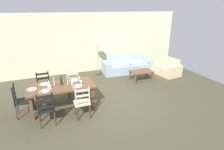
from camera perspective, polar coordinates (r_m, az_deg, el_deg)
The scene contains 31 objects.
ground_plane at distance 6.12m, azimuth -1.02°, elevation -8.24°, with size 9.60×9.60×0.02m, color #494532.
wall_far at distance 8.69m, azimuth -8.90°, elevation 9.69°, with size 9.60×0.16×2.70m, color beige.
dining_table at distance 5.66m, azimuth -15.44°, elevation -3.89°, with size 1.90×0.96×0.75m.
dining_chair_near_left at distance 5.05m, azimuth -19.71°, elevation -9.85°, with size 0.42×0.40×0.96m.
dining_chair_near_right at distance 5.13m, azimuth -9.22°, elevation -8.36°, with size 0.43×0.41×0.96m.
dining_chair_far_left at distance 6.40m, azimuth -20.28°, elevation -3.43°, with size 0.43×0.41×0.96m.
dining_chair_far_right at distance 6.50m, azimuth -11.90°, elevation -2.17°, with size 0.44×0.42×0.96m.
dining_chair_head_west at distance 5.75m, azimuth -26.57°, elevation -7.10°, with size 0.40×0.42×0.96m.
dinner_plate_near_left at distance 5.38m, azimuth -19.96°, elevation -4.62°, with size 0.24×0.24×0.02m, color white.
fork_near_left at distance 5.39m, azimuth -21.54°, elevation -4.88°, with size 0.02×0.17×0.01m, color silver.
dinner_plate_near_right at distance 5.45m, azimuth -10.52°, elevation -3.34°, with size 0.24×0.24×0.02m, color white.
fork_near_right at distance 5.43m, azimuth -12.07°, elevation -3.62°, with size 0.02×0.17×0.01m, color silver.
dinner_plate_far_left at distance 5.84m, azimuth -20.20°, elevation -2.67°, with size 0.24×0.24×0.02m, color white.
fork_far_left at distance 5.85m, azimuth -21.65°, elevation -2.91°, with size 0.02×0.17×0.01m, color silver.
dinner_plate_far_right at distance 5.91m, azimuth -11.51°, elevation -1.52°, with size 0.24×0.24×0.02m, color white.
fork_far_right at distance 5.89m, azimuth -12.93°, elevation -1.77°, with size 0.02×0.17×0.01m, color silver.
dinner_plate_head_west at distance 5.62m, azimuth -23.43°, elevation -4.03°, with size 0.24×0.24×0.02m, color white.
fork_head_west at distance 5.63m, azimuth -24.94°, elevation -4.27°, with size 0.02×0.17×0.01m, color silver.
wine_bottle at distance 5.62m, azimuth -15.43°, elevation -1.83°, with size 0.07×0.07×0.32m.
wine_glass_near_left at distance 5.45m, azimuth -18.62°, elevation -2.96°, with size 0.06×0.06×0.16m.
wine_glass_near_right at distance 5.52m, azimuth -9.52°, elevation -1.81°, with size 0.06×0.06×0.16m.
wine_glass_far_left at distance 5.69m, azimuth -19.03°, elevation -2.01°, with size 0.06×0.06×0.16m.
wine_glass_far_right at distance 5.80m, azimuth -10.06°, elevation -0.76°, with size 0.06×0.06×0.16m.
coffee_cup_primary at distance 5.59m, azimuth -12.23°, elevation -2.45°, with size 0.07×0.07×0.09m, color beige.
coffee_cup_secondary at distance 5.55m, azimuth -18.99°, elevation -3.34°, with size 0.07×0.07×0.09m, color beige.
candle_tall at distance 5.61m, azimuth -17.45°, elevation -2.46°, with size 0.05×0.05×0.29m.
candle_short at distance 5.60m, azimuth -13.48°, elevation -2.59°, with size 0.05×0.05×0.15m.
couch at distance 8.75m, azimuth 4.55°, elevation 2.80°, with size 2.32×0.93×0.80m.
coffee_table at distance 7.76m, azimuth 9.06°, elevation 0.79°, with size 0.90×0.56×0.42m.
armchair_upholstered at distance 8.83m, azimuth 16.76°, elevation 1.86°, with size 0.96×1.26×0.72m.
standing_lamp at distance 8.16m, azimuth -4.51°, elevation 9.62°, with size 0.40×0.40×1.64m.
Camera 1 is at (-1.88, -5.04, 2.91)m, focal length 29.55 mm.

